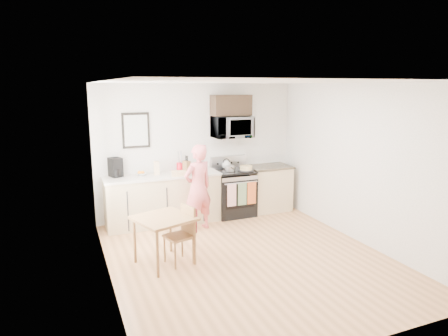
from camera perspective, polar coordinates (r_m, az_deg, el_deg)
name	(u,v)px	position (r m, az deg, el deg)	size (l,w,h in m)	color
floor	(248,257)	(6.19, 3.42, -12.63)	(4.60, 4.60, 0.00)	#A16A3E
back_wall	(198,151)	(7.88, -3.74, 2.51)	(4.00, 0.04, 2.60)	beige
front_wall	(357,223)	(3.92, 18.52, -7.42)	(4.00, 0.04, 2.60)	beige
left_wall	(106,186)	(5.25, -16.50, -2.54)	(0.04, 4.60, 2.60)	beige
right_wall	(359,164)	(6.88, 18.74, 0.59)	(0.04, 4.60, 2.60)	beige
ceiling	(250,82)	(5.65, 3.74, 12.19)	(4.00, 4.60, 0.04)	white
window	(101,157)	(5.98, -17.11, 1.56)	(0.06, 1.40, 1.50)	white
cabinet_left	(163,200)	(7.57, -8.69, -4.58)	(2.10, 0.60, 0.90)	tan
countertop_left	(162,176)	(7.45, -8.80, -1.11)	(2.14, 0.64, 0.04)	beige
cabinet_right	(268,189)	(8.35, 6.35, -2.99)	(0.84, 0.60, 0.90)	tan
countertop_right	(269,167)	(8.25, 6.43, 0.18)	(0.88, 0.64, 0.04)	black
range	(234,194)	(7.99, 1.38, -3.68)	(0.76, 0.70, 1.16)	black
microwave	(232,127)	(7.84, 1.12, 5.87)	(0.76, 0.51, 0.42)	#AAABAF
upper_cabinet	(231,105)	(7.85, 1.00, 8.95)	(0.76, 0.35, 0.40)	black
wall_art	(136,130)	(7.51, -12.47, 5.27)	(0.50, 0.04, 0.65)	black
wall_trivet	(201,150)	(7.88, -3.36, 2.51)	(0.20, 0.02, 0.20)	#B60F1E
person	(198,188)	(7.11, -3.74, -2.81)	(0.57, 0.37, 1.55)	#B63236
dining_table	(164,223)	(5.83, -8.58, -7.71)	(0.83, 0.83, 0.71)	brown
chair	(185,226)	(5.90, -5.54, -8.22)	(0.47, 0.44, 0.84)	brown
knife_block	(187,166)	(7.61, -5.36, 0.22)	(0.10, 0.14, 0.21)	brown
utensil_crock	(180,163)	(7.71, -6.33, 0.71)	(0.13, 0.13, 0.38)	#B60F1E
fruit_bowl	(142,173)	(7.48, -11.68, -0.74)	(0.21, 0.21, 0.09)	silver
milk_carton	(157,168)	(7.43, -9.62, -0.01)	(0.10, 0.10, 0.25)	tan
coffee_maker	(116,168)	(7.43, -15.23, 0.02)	(0.26, 0.31, 0.34)	black
bread_bag	(179,173)	(7.29, -6.45, -0.77)	(0.26, 0.12, 0.10)	tan
cake	(246,168)	(7.79, 3.17, -0.05)	(0.29, 0.29, 0.10)	black
kettle	(226,164)	(7.95, 0.33, 0.52)	(0.17, 0.17, 0.21)	silver
pot	(230,168)	(7.75, 0.84, -0.07)	(0.20, 0.33, 0.10)	#AAABAF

